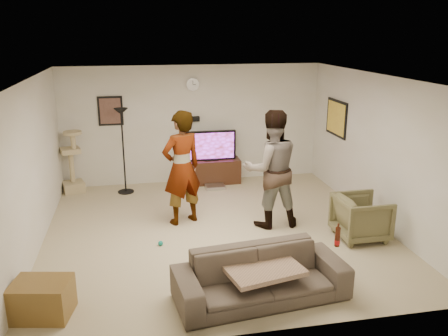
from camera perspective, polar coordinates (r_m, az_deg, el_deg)
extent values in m
cube|color=#C0B088|center=(7.78, -0.91, -7.74)|extent=(5.50, 5.50, 0.02)
cube|color=silver|center=(7.12, -1.01, 11.06)|extent=(5.50, 5.50, 0.02)
cube|color=beige|center=(10.00, -3.77, 5.34)|extent=(5.50, 0.04, 2.50)
cube|color=beige|center=(4.82, 4.91, -7.28)|extent=(5.50, 0.04, 2.50)
cube|color=beige|center=(7.40, -22.41, 0.06)|extent=(0.04, 5.50, 2.50)
cube|color=beige|center=(8.28, 18.14, 2.16)|extent=(0.04, 5.50, 2.50)
cylinder|color=silver|center=(9.84, -3.85, 10.16)|extent=(0.26, 0.04, 0.26)
cube|color=black|center=(9.92, -3.74, 6.01)|extent=(0.25, 0.10, 0.10)
cube|color=brown|center=(9.85, -13.72, 6.80)|extent=(0.42, 0.03, 0.52)
cube|color=gold|center=(9.61, 13.59, 5.96)|extent=(0.03, 0.78, 0.62)
cube|color=#321B10|center=(10.06, -1.59, -0.40)|extent=(1.24, 0.45, 0.52)
cube|color=#BBBBBB|center=(9.76, -1.10, -2.32)|extent=(0.40, 0.30, 0.07)
cube|color=black|center=(9.90, -1.62, 2.78)|extent=(1.06, 0.08, 0.63)
cube|color=#B439FB|center=(9.86, -1.58, 2.72)|extent=(0.98, 0.01, 0.56)
cylinder|color=black|center=(9.51, -12.20, 1.98)|extent=(0.32, 0.32, 1.72)
cube|color=tan|center=(9.89, -18.19, 0.75)|extent=(0.51, 0.51, 1.27)
imported|color=#9E9E9E|center=(7.82, -5.19, 0.01)|extent=(0.84, 0.72, 1.95)
imported|color=#313A98|center=(7.72, 5.80, -0.13)|extent=(0.97, 0.76, 1.97)
imported|color=#4B4036|center=(5.86, 4.54, -13.02)|extent=(2.19, 1.06, 0.61)
cube|color=tan|center=(5.81, 4.67, -12.09)|extent=(1.03, 0.88, 0.06)
cylinder|color=#41170A|center=(5.97, 13.71, -8.19)|extent=(0.06, 0.06, 0.25)
imported|color=brown|center=(7.70, 16.44, -5.81)|extent=(0.78, 0.76, 0.70)
cube|color=brown|center=(5.96, -21.37, -14.69)|extent=(0.73, 0.60, 0.43)
sphere|color=#0F8170|center=(7.33, -7.77, -9.11)|extent=(0.08, 0.08, 0.08)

